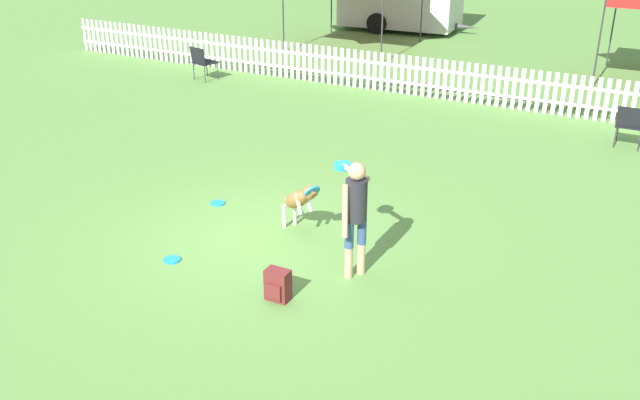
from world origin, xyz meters
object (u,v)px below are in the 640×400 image
object	(u,v)px
handler_person	(355,205)
folding_chair_blue_left	(202,60)
folding_chair_center	(631,123)
frisbee_near_handler	(218,203)
frisbee_near_dog	(172,260)
leaping_dog	(299,199)
backpack_on_grass	(278,285)

from	to	relation	value
handler_person	folding_chair_blue_left	distance (m)	10.49
handler_person	folding_chair_blue_left	bearing A→B (deg)	77.18
folding_chair_blue_left	folding_chair_center	distance (m)	10.33
frisbee_near_handler	folding_chair_blue_left	distance (m)	7.81
frisbee_near_handler	frisbee_near_dog	size ratio (longest dim) A/B	1.00
handler_person	folding_chair_center	world-z (taller)	handler_person
leaping_dog	backpack_on_grass	distance (m)	1.85
backpack_on_grass	leaping_dog	bearing A→B (deg)	110.45
frisbee_near_handler	folding_chair_center	world-z (taller)	folding_chair_center
frisbee_near_dog	folding_chair_center	xyz separation A→B (m)	(5.04, 7.68, 0.50)
leaping_dog	folding_chair_center	world-z (taller)	leaping_dog
frisbee_near_handler	frisbee_near_dog	xyz separation A→B (m)	(0.52, -1.83, 0.00)
frisbee_near_dog	folding_chair_center	distance (m)	9.20
backpack_on_grass	folding_chair_blue_left	size ratio (longest dim) A/B	0.48
frisbee_near_handler	leaping_dog	bearing A→B (deg)	-10.07
frisbee_near_handler	handler_person	bearing A→B (deg)	-18.87
frisbee_near_handler	folding_chair_center	distance (m)	8.09
leaping_dog	folding_chair_blue_left	size ratio (longest dim) A/B	1.09
folding_chair_center	leaping_dog	bearing A→B (deg)	57.55
frisbee_near_handler	folding_chair_blue_left	world-z (taller)	folding_chair_blue_left
handler_person	frisbee_near_handler	world-z (taller)	handler_person
frisbee_near_handler	frisbee_near_dog	bearing A→B (deg)	-74.08
frisbee_near_handler	folding_chair_blue_left	size ratio (longest dim) A/B	0.27
frisbee_near_dog	folding_chair_center	bearing A→B (deg)	56.75
handler_person	folding_chair_blue_left	size ratio (longest dim) A/B	1.84
leaping_dog	folding_chair_blue_left	bearing A→B (deg)	-104.81
leaping_dog	folding_chair_blue_left	xyz separation A→B (m)	(-6.45, 6.46, -0.04)
folding_chair_center	handler_person	bearing A→B (deg)	68.43
backpack_on_grass	folding_chair_center	xyz separation A→B (m)	(3.23, 7.86, 0.31)
backpack_on_grass	folding_chair_center	distance (m)	8.50
folding_chair_center	folding_chair_blue_left	bearing A→B (deg)	-1.99
handler_person	folding_chair_center	bearing A→B (deg)	8.93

